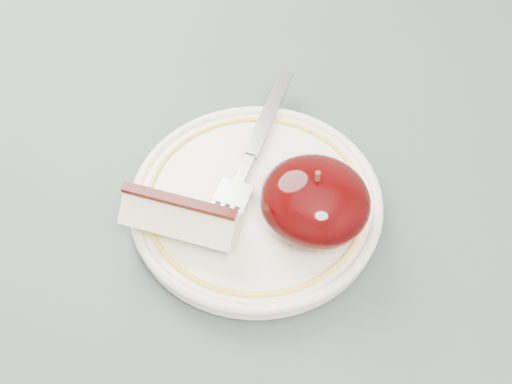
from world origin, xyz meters
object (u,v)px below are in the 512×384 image
at_px(table, 156,261).
at_px(fork, 250,157).
at_px(apple_half, 315,201).
at_px(plate, 256,203).

xyz_separation_m(table, fork, (0.06, 0.07, 0.11)).
height_order(apple_half, fork, apple_half).
bearing_deg(plate, apple_half, 1.19).
xyz_separation_m(table, plate, (0.08, 0.03, 0.10)).
relative_size(apple_half, fork, 0.43).
distance_m(plate, fork, 0.04).
bearing_deg(plate, table, -158.83).
xyz_separation_m(plate, apple_half, (0.05, 0.00, 0.03)).
bearing_deg(apple_half, table, -165.69).
xyz_separation_m(table, apple_half, (0.13, 0.03, 0.13)).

